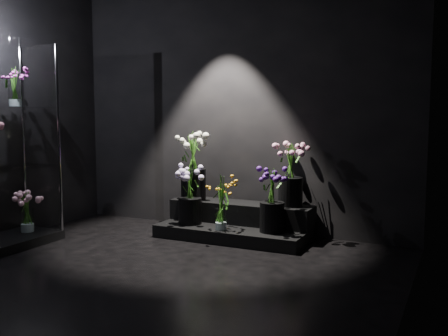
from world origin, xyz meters
The scene contains 12 objects.
floor centered at (0.00, 0.00, 0.00)m, with size 4.00×4.00×0.00m, color black.
wall_back centered at (0.00, 2.00, 1.40)m, with size 4.00×4.00×0.00m, color black.
wall_right centered at (2.00, 0.00, 1.40)m, with size 4.00×4.00×0.00m, color black.
display_riser centered at (0.16, 1.68, 0.15)m, with size 1.58×0.70×0.35m.
display_case centered at (-1.71, 0.35, 1.00)m, with size 0.55×0.91×2.01m.
bouquet_orange_bells centered at (0.12, 1.38, 0.41)m, with size 0.27×0.27×0.55m.
bouquet_lilac centered at (-0.30, 1.48, 0.48)m, with size 0.36×0.36×0.62m.
bouquet_purple centered at (0.62, 1.51, 0.47)m, with size 0.37×0.37×0.64m.
bouquet_cream_roses centered at (-0.41, 1.74, 0.78)m, with size 0.48×0.48×0.75m.
bouquet_pink_roses centered at (0.71, 1.82, 0.72)m, with size 0.40×0.40×0.65m.
bouquet_case_magenta centered at (-1.76, 0.52, 1.58)m, with size 0.31×0.31×0.39m.
bouquet_case_base_pink centered at (-1.72, 0.58, 0.31)m, with size 0.36×0.36×0.42m.
Camera 1 is at (2.31, -3.09, 1.29)m, focal length 40.00 mm.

